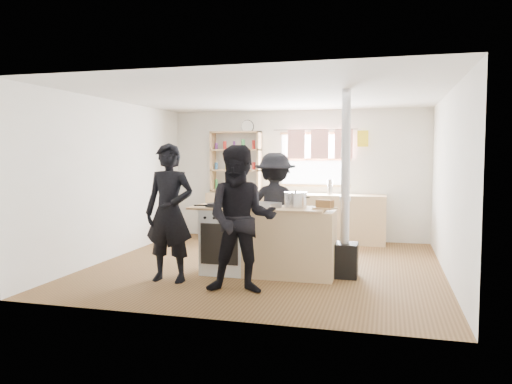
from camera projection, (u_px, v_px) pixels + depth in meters
ground at (267, 266)px, 7.40m from camera, size 5.00×5.00×0.01m
back_counter at (294, 217)px, 9.51m from camera, size 3.40×0.55×0.90m
shelving_unit at (236, 161)px, 9.85m from camera, size 1.00×0.28×1.20m
thermos at (330, 187)px, 9.29m from camera, size 0.10×0.10×0.27m
cooking_island at (268, 241)px, 6.80m from camera, size 1.97×0.64×0.93m
skillet_greens at (217, 205)px, 6.81m from camera, size 0.34×0.34×0.05m
roast_tray at (265, 205)px, 6.72m from camera, size 0.45×0.40×0.07m
stockpot_stove at (246, 199)px, 6.95m from camera, size 0.25×0.25×0.20m
stockpot_counter at (296, 200)px, 6.76m from camera, size 0.31×0.31×0.23m
bread_board at (325, 205)px, 6.55m from camera, size 0.33×0.29×0.12m
flue_heater at (345, 228)px, 6.67m from camera, size 0.35×0.35×2.50m
person_near_left at (169, 213)px, 6.44m from camera, size 0.66×0.43×1.79m
person_near_right at (241, 219)px, 5.90m from camera, size 0.96×0.81×1.76m
person_far at (275, 207)px, 7.63m from camera, size 1.13×0.71×1.67m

